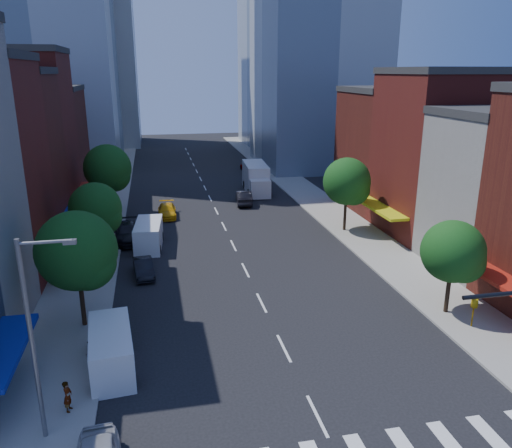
{
  "coord_description": "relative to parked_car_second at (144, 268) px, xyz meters",
  "views": [
    {
      "loc": [
        -6.74,
        -18.43,
        15.27
      ],
      "look_at": [
        0.08,
        14.24,
        5.0
      ],
      "focal_mm": 35.0,
      "sensor_mm": 36.0,
      "label": 1
    }
  ],
  "objects": [
    {
      "name": "traffic_car_far",
      "position": [
        15.94,
        39.97,
        0.1
      ],
      "size": [
        2.07,
        4.57,
        1.52
      ],
      "primitive_type": "imported",
      "rotation": [
        0.0,
        0.0,
        3.2
      ],
      "color": "#999999",
      "rests_on": "ground"
    },
    {
      "name": "ground",
      "position": [
        7.94,
        -18.5,
        -0.66
      ],
      "size": [
        220.0,
        220.0,
        0.0
      ],
      "primitive_type": "plane",
      "color": "black",
      "rests_on": "ground"
    },
    {
      "name": "bldg_left_4",
      "position": [
        -13.06,
        19.0,
        7.84
      ],
      "size": [
        12.0,
        9.0,
        17.0
      ],
      "primitive_type": "cube",
      "color": "maroon",
      "rests_on": "ground"
    },
    {
      "name": "tower_far_w",
      "position": [
        -10.06,
        76.5,
        27.34
      ],
      "size": [
        18.0,
        18.0,
        56.0
      ],
      "primitive_type": "cube",
      "color": "#9EA5AD",
      "rests_on": "ground"
    },
    {
      "name": "box_truck",
      "position": [
        14.32,
        25.92,
        1.06
      ],
      "size": [
        3.3,
        9.18,
        3.63
      ],
      "rotation": [
        0.0,
        0.0,
        -0.07
      ],
      "color": "silver",
      "rests_on": "ground"
    },
    {
      "name": "pedestrian_far",
      "position": [
        -2.56,
        -12.64,
        0.33
      ],
      "size": [
        0.69,
        0.86,
        1.68
      ],
      "primitive_type": "imported",
      "rotation": [
        0.0,
        0.0,
        -1.5
      ],
      "color": "#999999",
      "rests_on": "sidewalk_left"
    },
    {
      "name": "pedestrian_near",
      "position": [
        -3.3,
        -15.95,
        0.26
      ],
      "size": [
        0.45,
        0.61,
        1.54
      ],
      "primitive_type": "imported",
      "rotation": [
        0.0,
        0.0,
        1.42
      ],
      "color": "#999999",
      "rests_on": "sidewalk_left"
    },
    {
      "name": "sidewalk_left",
      "position": [
        -4.56,
        21.5,
        -0.58
      ],
      "size": [
        5.0,
        120.0,
        0.15
      ],
      "primitive_type": "cube",
      "color": "gray",
      "rests_on": "ground"
    },
    {
      "name": "parked_car_rear",
      "position": [
        -1.56,
        8.82,
        0.16
      ],
      "size": [
        2.49,
        5.72,
        1.64
      ],
      "primitive_type": "imported",
      "rotation": [
        0.0,
        0.0,
        0.03
      ],
      "color": "black",
      "rests_on": "ground"
    },
    {
      "name": "bldg_left_5",
      "position": [
        -13.06,
        28.5,
        5.84
      ],
      "size": [
        12.0,
        10.0,
        13.0
      ],
      "primitive_type": "cube",
      "color": "#521B14",
      "rests_on": "ground"
    },
    {
      "name": "tree_left_far",
      "position": [
        -3.41,
        17.42,
        4.54
      ],
      "size": [
        5.0,
        5.0,
        7.75
      ],
      "color": "black",
      "rests_on": "sidewalk_left"
    },
    {
      "name": "streetlight",
      "position": [
        -3.87,
        -17.5,
        4.62
      ],
      "size": [
        2.25,
        0.25,
        9.0
      ],
      "color": "slate",
      "rests_on": "sidewalk_left"
    },
    {
      "name": "traffic_car_oncoming",
      "position": [
        11.58,
        19.97,
        0.16
      ],
      "size": [
        2.27,
        5.13,
        1.64
      ],
      "primitive_type": "imported",
      "rotation": [
        0.0,
        0.0,
        3.03
      ],
      "color": "black",
      "rests_on": "ground"
    },
    {
      "name": "tree_left_mid",
      "position": [
        -3.41,
        3.42,
        3.87
      ],
      "size": [
        4.2,
        4.2,
        6.65
      ],
      "color": "black",
      "rests_on": "sidewalk_left"
    },
    {
      "name": "cargo_van_far",
      "position": [
        0.43,
        6.48,
        0.51
      ],
      "size": [
        2.67,
        5.7,
        2.36
      ],
      "rotation": [
        0.0,
        0.0,
        -0.08
      ],
      "color": "white",
      "rests_on": "ground"
    },
    {
      "name": "parked_car_second",
      "position": [
        0.0,
        0.0,
        0.0
      ],
      "size": [
        1.79,
        4.12,
        1.32
      ],
      "primitive_type": "imported",
      "rotation": [
        0.0,
        0.0,
        0.1
      ],
      "color": "black",
      "rests_on": "ground"
    },
    {
      "name": "parked_car_third",
      "position": [
        0.44,
        12.21,
        -0.01
      ],
      "size": [
        2.18,
        4.69,
        1.3
      ],
      "primitive_type": "imported",
      "rotation": [
        0.0,
        0.0,
        -0.01
      ],
      "color": "#999999",
      "rests_on": "ground"
    },
    {
      "name": "tree_left_near",
      "position": [
        -3.41,
        -7.58,
        4.21
      ],
      "size": [
        4.8,
        4.8,
        7.3
      ],
      "color": "black",
      "rests_on": "sidewalk_left"
    },
    {
      "name": "bldg_right_3",
      "position": [
        28.94,
        15.5,
        5.84
      ],
      "size": [
        12.0,
        10.0,
        13.0
      ],
      "primitive_type": "cube",
      "color": "#521B14",
      "rests_on": "ground"
    },
    {
      "name": "tree_right_near",
      "position": [
        19.59,
        -10.58,
        3.53
      ],
      "size": [
        4.0,
        4.0,
        6.2
      ],
      "color": "black",
      "rests_on": "sidewalk_right"
    },
    {
      "name": "cargo_van_near",
      "position": [
        -1.55,
        -12.73,
        0.46
      ],
      "size": [
        2.63,
        5.51,
        2.27
      ],
      "rotation": [
        0.0,
        0.0,
        0.1
      ],
      "color": "white",
      "rests_on": "ground"
    },
    {
      "name": "sidewalk_right",
      "position": [
        20.44,
        21.5,
        -0.58
      ],
      "size": [
        5.0,
        120.0,
        0.15
      ],
      "primitive_type": "cube",
      "color": "gray",
      "rests_on": "ground"
    },
    {
      "name": "bldg_right_2",
      "position": [
        28.94,
        5.5,
        6.84
      ],
      "size": [
        12.0,
        10.0,
        15.0
      ],
      "primitive_type": "cube",
      "color": "maroon",
      "rests_on": "ground"
    },
    {
      "name": "taxi",
      "position": [
        2.38,
        16.29,
        0.03
      ],
      "size": [
        2.02,
        4.76,
        1.37
      ],
      "primitive_type": "imported",
      "rotation": [
        0.0,
        0.0,
        -0.02
      ],
      "color": "#F0AE0C",
      "rests_on": "ground"
    },
    {
      "name": "tree_right_far",
      "position": [
        19.59,
        7.42,
        4.21
      ],
      "size": [
        4.6,
        4.6,
        7.2
      ],
      "color": "black",
      "rests_on": "sidewalk_right"
    }
  ]
}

